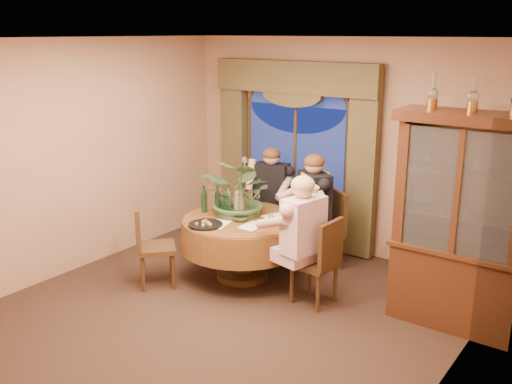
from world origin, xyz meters
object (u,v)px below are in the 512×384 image
Objects in this scene: chair_front_left at (157,246)px; olive_bowl at (240,219)px; wine_bottle_2 at (218,200)px; chair_right at (314,261)px; oil_lamp_left at (433,91)px; person_scarf at (314,212)px; centerpiece_plant at (241,166)px; dining_table at (242,248)px; chair_back_right at (323,230)px; china_cabinet at (460,223)px; person_back at (272,199)px; person_pink at (303,243)px; oil_lamp_center at (474,93)px; wine_bottle_3 at (226,203)px; stoneware_vase at (239,203)px; wine_bottle_1 at (227,199)px; chair_back at (268,215)px; wine_bottle_0 at (204,199)px.

olive_bowl is (0.73, 0.64, 0.30)m from chair_front_left.
wine_bottle_2 is (0.34, 0.71, 0.44)m from chair_front_left.
chair_right is at bearing 1.72° from olive_bowl.
chair_right is at bearing -158.53° from oil_lamp_left.
centerpiece_plant reaches higher than person_scarf.
chair_back_right is at bearing 53.75° from dining_table.
olive_bowl is (-0.57, -0.94, 0.30)m from chair_back_right.
china_cabinet reaches higher than person_back.
oil_lamp_left reaches higher than china_cabinet.
china_cabinet is at bearing 5.03° from centerpiece_plant.
person_pink is 1.07m from person_scarf.
chair_back_right is 1.14m from person_pink.
person_back is 1.04m from wine_bottle_2.
oil_lamp_center is 2.98m from wine_bottle_3.
olive_bowl is at bearing -11.72° from wine_bottle_3.
chair_right is 0.68× the size of person_back.
chair_back_right is 5.58× the size of olive_bowl.
stoneware_vase is at bearing 78.09° from person_scarf.
chair_back_right is at bearing 93.27° from chair_front_left.
wine_bottle_1 is at bearing -173.76° from oil_lamp_left.
chair_right is 1.30m from wine_bottle_3.
wine_bottle_1 reaches higher than chair_right.
chair_back is 2.91× the size of wine_bottle_2.
stoneware_vase is (0.11, -0.86, 0.18)m from person_back.
wine_bottle_0 is (-0.56, 0.01, 0.14)m from olive_bowl.
olive_bowl is at bearing -27.49° from wine_bottle_1.
wine_bottle_1 is (0.40, 0.81, 0.44)m from chair_front_left.
olive_bowl is at bearing -167.91° from oil_lamp_left.
stoneware_vase is at bearing 38.75° from wine_bottle_2.
wine_bottle_0 is at bearing 97.59° from person_pink.
oil_lamp_center is at bearing 150.92° from chair_back.
centerpiece_plant is (-0.63, -0.65, 0.62)m from person_scarf.
dining_table is 0.98m from centerpiece_plant.
person_pink is (0.35, -1.06, 0.24)m from chair_back_right.
olive_bowl is (0.14, -0.20, -0.57)m from centerpiece_plant.
stoneware_vase is 1.54× the size of olive_bowl.
person_scarf reaches higher than chair_back.
wine_bottle_2 is (-0.39, 0.06, 0.14)m from olive_bowl.
wine_bottle_3 is (-0.20, -0.05, 0.54)m from dining_table.
person_scarf is 4.41× the size of wine_bottle_0.
chair_back_right is at bearing 157.68° from chair_back.
wine_bottle_1 reaches higher than chair_back_right.
oil_lamp_center is at bearing -56.56° from person_pink.
person_pink is at bearing -5.03° from wine_bottle_0.
dining_table is 0.54m from stoneware_vase.
oil_lamp_left is at bearing 180.00° from china_cabinet.
wine_bottle_1 is (-0.90, -0.77, 0.44)m from chair_back_right.
wine_bottle_3 is (-0.73, -0.80, 0.19)m from person_scarf.
person_pink is at bearing -159.19° from china_cabinet.
person_pink is (-1.43, -0.54, -1.60)m from oil_lamp_center.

